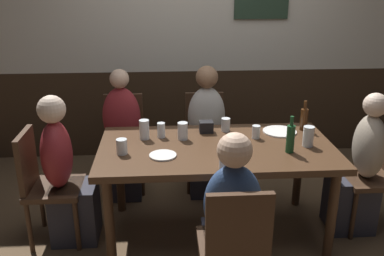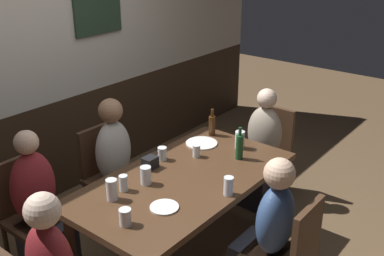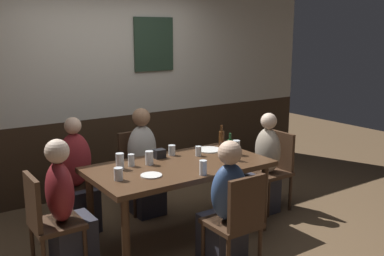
{
  "view_description": "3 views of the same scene",
  "coord_description": "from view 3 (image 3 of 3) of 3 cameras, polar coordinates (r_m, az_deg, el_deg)",
  "views": [
    {
      "loc": [
        -0.38,
        -2.91,
        1.95
      ],
      "look_at": [
        -0.18,
        0.1,
        0.85
      ],
      "focal_mm": 40.03,
      "sensor_mm": 36.0,
      "label": 1
    },
    {
      "loc": [
        -2.28,
        -1.89,
        2.39
      ],
      "look_at": [
        0.25,
        0.12,
        1.02
      ],
      "focal_mm": 42.9,
      "sensor_mm": 36.0,
      "label": 2
    },
    {
      "loc": [
        -2.22,
        -3.46,
        1.99
      ],
      "look_at": [
        0.23,
        0.12,
        1.05
      ],
      "focal_mm": 41.51,
      "sensor_mm": 36.0,
      "label": 3
    }
  ],
  "objects": [
    {
      "name": "beer_glass_half",
      "position": [
        3.89,
        -9.44,
        -5.94
      ],
      "size": [
        0.08,
        0.08,
        0.11
      ],
      "color": "silver",
      "rests_on": "dining_table"
    },
    {
      "name": "person_mid_far",
      "position": [
        4.96,
        -6.14,
        -5.29
      ],
      "size": [
        0.34,
        0.37,
        1.18
      ],
      "color": "#2D2D38",
      "rests_on": "ground_plane"
    },
    {
      "name": "pint_glass_amber",
      "position": [
        4.18,
        -9.24,
        -4.37
      ],
      "size": [
        0.08,
        0.08,
        0.15
      ],
      "color": "silver",
      "rests_on": "dining_table"
    },
    {
      "name": "chair_mid_far",
      "position": [
        5.1,
        -7.0,
        -4.88
      ],
      "size": [
        0.4,
        0.4,
        0.88
      ],
      "color": "#422B1C",
      "rests_on": "ground_plane"
    },
    {
      "name": "tumbler_short",
      "position": [
        4.26,
        -7.81,
        -4.21
      ],
      "size": [
        0.06,
        0.06,
        0.12
      ],
      "color": "silver",
      "rests_on": "dining_table"
    },
    {
      "name": "person_head_east",
      "position": [
        5.05,
        9.21,
        -5.46
      ],
      "size": [
        0.37,
        0.34,
        1.12
      ],
      "color": "#2D2D38",
      "rests_on": "ground_plane"
    },
    {
      "name": "plate_white_large",
      "position": [
        4.79,
        2.17,
        -2.81
      ],
      "size": [
        0.27,
        0.27,
        0.01
      ],
      "primitive_type": "cylinder",
      "color": "white",
      "rests_on": "dining_table"
    },
    {
      "name": "person_left_far",
      "position": [
        4.68,
        -14.48,
        -6.92
      ],
      "size": [
        0.34,
        0.37,
        1.16
      ],
      "color": "#2D2D38",
      "rests_on": "ground_plane"
    },
    {
      "name": "pint_glass_stout",
      "position": [
        4.63,
        5.68,
        -2.62
      ],
      "size": [
        0.08,
        0.08,
        0.15
      ],
      "color": "silver",
      "rests_on": "dining_table"
    },
    {
      "name": "person_mid_near",
      "position": [
        3.84,
        4.29,
        -10.99
      ],
      "size": [
        0.34,
        0.37,
        1.13
      ],
      "color": "#2D2D38",
      "rests_on": "ground_plane"
    },
    {
      "name": "plate_white_small",
      "position": [
        3.97,
        -5.26,
        -6.08
      ],
      "size": [
        0.19,
        0.19,
        0.01
      ],
      "primitive_type": "cylinder",
      "color": "white",
      "rests_on": "dining_table"
    },
    {
      "name": "dining_table",
      "position": [
        4.32,
        -1.63,
        -5.66
      ],
      "size": [
        1.74,
        0.93,
        0.74
      ],
      "color": "#472D1C",
      "rests_on": "ground_plane"
    },
    {
      "name": "chair_mid_near",
      "position": [
        3.72,
        5.89,
        -11.51
      ],
      "size": [
        0.4,
        0.4,
        0.88
      ],
      "color": "#422B1C",
      "rests_on": "ground_plane"
    },
    {
      "name": "condiment_caddy",
      "position": [
        4.5,
        -4.21,
        -3.31
      ],
      "size": [
        0.11,
        0.09,
        0.09
      ],
      "primitive_type": "cube",
      "color": "black",
      "rests_on": "dining_table"
    },
    {
      "name": "chair_head_west",
      "position": [
        3.89,
        -18.1,
        -11.01
      ],
      "size": [
        0.4,
        0.4,
        0.88
      ],
      "color": "#422B1C",
      "rests_on": "ground_plane"
    },
    {
      "name": "wall_back",
      "position": [
        5.62,
        -10.81,
        5.01
      ],
      "size": [
        6.4,
        0.13,
        2.6
      ],
      "color": "#332316",
      "rests_on": "ground_plane"
    },
    {
      "name": "tumbler_water",
      "position": [
        4.6,
        -2.6,
        -2.93
      ],
      "size": [
        0.07,
        0.07,
        0.11
      ],
      "color": "silver",
      "rests_on": "dining_table"
    },
    {
      "name": "beer_glass_tall",
      "position": [
        4.57,
        0.83,
        -3.06
      ],
      "size": [
        0.06,
        0.06,
        0.1
      ],
      "color": "silver",
      "rests_on": "dining_table"
    },
    {
      "name": "chair_left_far",
      "position": [
        4.82,
        -15.16,
        -6.26
      ],
      "size": [
        0.4,
        0.4,
        0.88
      ],
      "color": "#422B1C",
      "rests_on": "ground_plane"
    },
    {
      "name": "highball_clear",
      "position": [
        4.29,
        -5.5,
        -3.93
      ],
      "size": [
        0.08,
        0.08,
        0.13
      ],
      "color": "silver",
      "rests_on": "dining_table"
    },
    {
      "name": "ground_plane",
      "position": [
        4.57,
        -1.58,
        -13.58
      ],
      "size": [
        12.0,
        12.0,
        0.0
      ],
      "primitive_type": "plane",
      "color": "brown"
    },
    {
      "name": "pint_glass_pale",
      "position": [
        3.97,
        1.46,
        -5.23
      ],
      "size": [
        0.07,
        0.07,
        0.13
      ],
      "color": "silver",
      "rests_on": "dining_table"
    },
    {
      "name": "chair_head_east",
      "position": [
        5.15,
        10.55,
        -4.83
      ],
      "size": [
        0.4,
        0.4,
        0.88
      ],
      "color": "#422B1C",
      "rests_on": "ground_plane"
    },
    {
      "name": "beer_bottle_green",
      "position": [
        4.44,
        4.9,
        -2.72
      ],
      "size": [
        0.06,
        0.06,
        0.27
      ],
      "color": "#194723",
      "rests_on": "dining_table"
    },
    {
      "name": "person_head_west",
      "position": [
        3.93,
        -15.79,
        -10.73
      ],
      "size": [
        0.37,
        0.34,
        1.15
      ],
      "color": "#2D2D38",
      "rests_on": "ground_plane"
    },
    {
      "name": "beer_bottle_brown",
      "position": [
        4.92,
        3.81,
        -1.34
      ],
      "size": [
        0.06,
        0.06,
        0.25
      ],
      "color": "#42230F",
      "rests_on": "dining_table"
    }
  ]
}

